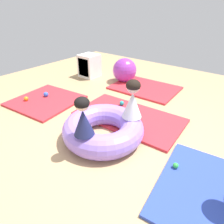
% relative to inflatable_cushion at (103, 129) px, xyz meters
% --- Properties ---
extents(ground_plane, '(8.00, 8.00, 0.00)m').
position_rel_inflatable_cushion_xyz_m(ground_plane, '(0.13, 0.06, -0.16)').
color(ground_plane, tan).
extents(gym_mat_far_left, '(1.45, 1.09, 0.04)m').
position_rel_inflatable_cushion_xyz_m(gym_mat_far_left, '(-0.47, 1.97, -0.14)').
color(gym_mat_far_left, red).
rests_on(gym_mat_far_left, ground).
extents(gym_mat_front, '(1.29, 1.28, 0.04)m').
position_rel_inflatable_cushion_xyz_m(gym_mat_front, '(-1.66, 0.20, -0.14)').
color(gym_mat_front, red).
rests_on(gym_mat_front, ground).
extents(gym_mat_near_left, '(1.80, 1.06, 0.04)m').
position_rel_inflatable_cushion_xyz_m(gym_mat_near_left, '(-0.03, 0.70, -0.14)').
color(gym_mat_near_left, red).
rests_on(gym_mat_near_left, ground).
extents(inflatable_cushion, '(1.14, 1.14, 0.33)m').
position_rel_inflatable_cushion_xyz_m(inflatable_cushion, '(0.00, 0.00, 0.00)').
color(inflatable_cushion, '#9975EA').
rests_on(inflatable_cushion, ground).
extents(child_in_navy, '(0.31, 0.31, 0.49)m').
position_rel_inflatable_cushion_xyz_m(child_in_navy, '(0.05, -0.40, 0.40)').
color(child_in_navy, navy).
rests_on(child_in_navy, inflatable_cushion).
extents(child_in_white, '(0.32, 0.32, 0.54)m').
position_rel_inflatable_cushion_xyz_m(child_in_white, '(0.27, 0.30, 0.42)').
color(child_in_white, white).
rests_on(child_in_white, inflatable_cushion).
extents(play_ball_orange, '(0.08, 0.08, 0.08)m').
position_rel_inflatable_cushion_xyz_m(play_ball_orange, '(-1.92, -0.05, -0.08)').
color(play_ball_orange, orange).
rests_on(play_ball_orange, gym_mat_front).
extents(play_ball_teal, '(0.08, 0.08, 0.08)m').
position_rel_inflatable_cushion_xyz_m(play_ball_teal, '(-0.35, 0.94, -0.08)').
color(play_ball_teal, teal).
rests_on(play_ball_teal, gym_mat_near_left).
extents(play_ball_blue, '(0.10, 0.10, 0.10)m').
position_rel_inflatable_cushion_xyz_m(play_ball_blue, '(-1.78, 0.30, -0.07)').
color(play_ball_blue, blue).
rests_on(play_ball_blue, gym_mat_front).
extents(play_ball_green, '(0.07, 0.07, 0.07)m').
position_rel_inflatable_cushion_xyz_m(play_ball_green, '(1.06, 0.05, -0.09)').
color(play_ball_green, green).
rests_on(play_ball_green, gym_mat_near_right).
extents(exercise_ball_large, '(0.56, 0.56, 0.56)m').
position_rel_inflatable_cushion_xyz_m(exercise_ball_large, '(-1.09, 2.06, 0.12)').
color(exercise_ball_large, purple).
rests_on(exercise_ball_large, ground).
extents(storage_cube, '(0.44, 0.44, 0.56)m').
position_rel_inflatable_cushion_xyz_m(storage_cube, '(-2.02, 1.80, 0.12)').
color(storage_cube, white).
rests_on(storage_cube, ground).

